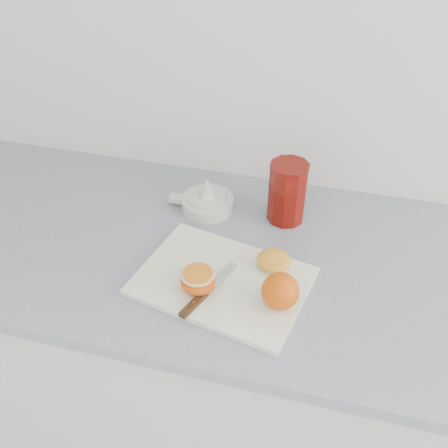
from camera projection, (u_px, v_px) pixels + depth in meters
name	position (u px, v px, depth m)	size (l,w,h in m)	color
counter	(243.00, 370.00, 1.39)	(2.44, 0.64, 0.89)	silver
cutting_board	(222.00, 281.00, 1.03)	(0.34, 0.24, 0.01)	white
whole_orange	(280.00, 291.00, 0.95)	(0.07, 0.07, 0.07)	orange
half_orange	(198.00, 281.00, 0.99)	(0.07, 0.07, 0.04)	orange
squeezed_shell	(274.00, 260.00, 1.05)	(0.07, 0.07, 0.03)	orange
paring_knife	(199.00, 299.00, 0.97)	(0.08, 0.17, 0.01)	#3F2412
citrus_juicer	(207.00, 201.00, 1.22)	(0.16, 0.13, 0.09)	white
red_tumbler	(287.00, 194.00, 1.16)	(0.09, 0.09, 0.15)	maroon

